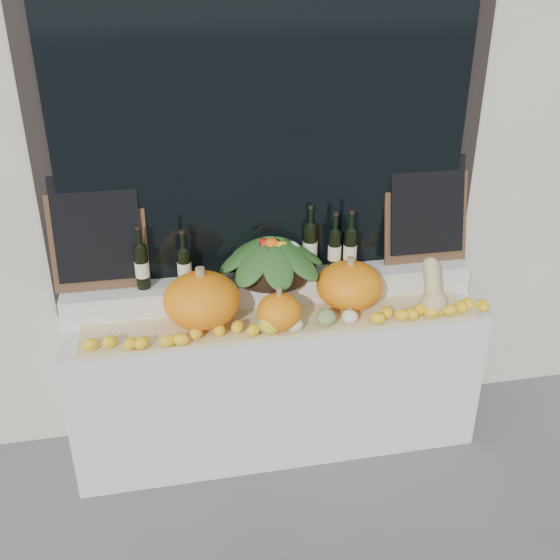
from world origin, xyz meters
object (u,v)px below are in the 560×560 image
object	(u,v)px
pumpkin_right	(349,285)
butternut_squash	(433,290)
pumpkin_left	(202,300)
wine_bottle_tall	(310,246)
produce_bowl	(272,258)

from	to	relation	value
pumpkin_right	butternut_squash	size ratio (longest dim) A/B	1.27
pumpkin_left	wine_bottle_tall	distance (m)	0.72
butternut_squash	produce_bowl	xyz separation A→B (m)	(-0.83, 0.31, 0.13)
butternut_squash	wine_bottle_tall	size ratio (longest dim) A/B	0.77
pumpkin_right	produce_bowl	xyz separation A→B (m)	(-0.40, 0.17, 0.12)
pumpkin_right	wine_bottle_tall	distance (m)	0.33
butternut_squash	wine_bottle_tall	bearing A→B (deg)	146.77
butternut_squash	pumpkin_right	bearing A→B (deg)	162.04
butternut_squash	wine_bottle_tall	distance (m)	0.72
pumpkin_right	butternut_squash	distance (m)	0.45
pumpkin_left	butternut_squash	size ratio (longest dim) A/B	1.38
butternut_squash	produce_bowl	distance (m)	0.89
produce_bowl	pumpkin_right	bearing A→B (deg)	-23.34
butternut_squash	produce_bowl	world-z (taller)	produce_bowl
produce_bowl	wine_bottle_tall	size ratio (longest dim) A/B	1.67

